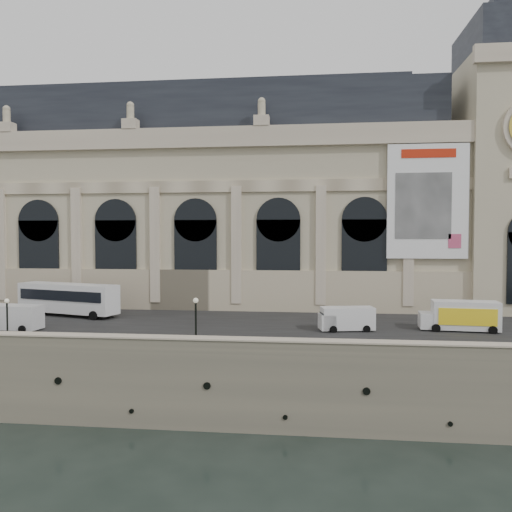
{
  "coord_description": "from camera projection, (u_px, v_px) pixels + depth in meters",
  "views": [
    {
      "loc": [
        9.9,
        -37.08,
        15.06
      ],
      "look_at": [
        3.32,
        22.0,
        12.68
      ],
      "focal_mm": 35.0,
      "sensor_mm": 36.0,
      "label": 1
    }
  ],
  "objects": [
    {
      "name": "museum",
      "position": [
        196.0,
        202.0,
        69.04
      ],
      "size": [
        69.0,
        18.7,
        29.1
      ],
      "color": "#C3B796",
      "rests_on": "quay"
    },
    {
      "name": "clock_pavilion",
      "position": [
        508.0,
        168.0,
        61.56
      ],
      "size": [
        13.0,
        14.72,
        36.7
      ],
      "color": "#C3B796",
      "rests_on": "quay"
    },
    {
      "name": "street",
      "position": [
        216.0,
        322.0,
        52.19
      ],
      "size": [
        160.0,
        24.0,
        0.06
      ],
      "primitive_type": "cube",
      "color": "#2D2D2D",
      "rests_on": "quay"
    },
    {
      "name": "parapet",
      "position": [
        183.0,
        344.0,
        38.85
      ],
      "size": [
        160.0,
        1.4,
        1.21
      ],
      "color": "gray",
      "rests_on": "quay"
    },
    {
      "name": "ground",
      "position": [
        182.0,
        431.0,
        38.52
      ],
      "size": [
        260.0,
        260.0,
        0.0
      ],
      "primitive_type": "plane",
      "color": "black",
      "rests_on": "ground"
    },
    {
      "name": "quay",
      "position": [
        243.0,
        318.0,
        73.16
      ],
      "size": [
        160.0,
        70.0,
        6.0
      ],
      "primitive_type": "cube",
      "color": "gray",
      "rests_on": "ground"
    },
    {
      "name": "box_truck",
      "position": [
        461.0,
        316.0,
        47.44
      ],
      "size": [
        7.33,
        3.06,
        2.89
      ],
      "color": "silver",
      "rests_on": "quay"
    },
    {
      "name": "van_c",
      "position": [
        344.0,
        319.0,
        47.47
      ],
      "size": [
        5.41,
        2.86,
        2.29
      ],
      "color": "silver",
      "rests_on": "quay"
    },
    {
      "name": "lamp_right",
      "position": [
        196.0,
        324.0,
        39.74
      ],
      "size": [
        0.42,
        0.42,
        4.15
      ],
      "color": "black",
      "rests_on": "quay"
    },
    {
      "name": "van_b",
      "position": [
        10.0,
        317.0,
        47.79
      ],
      "size": [
        5.68,
        2.66,
        2.46
      ],
      "color": "silver",
      "rests_on": "quay"
    },
    {
      "name": "bus_left",
      "position": [
        68.0,
        298.0,
        56.29
      ],
      "size": [
        12.67,
        5.86,
        3.67
      ],
      "color": "silver",
      "rests_on": "quay"
    },
    {
      "name": "lamp_left",
      "position": [
        7.0,
        322.0,
        41.63
      ],
      "size": [
        0.39,
        0.39,
        3.85
      ],
      "color": "black",
      "rests_on": "quay"
    }
  ]
}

